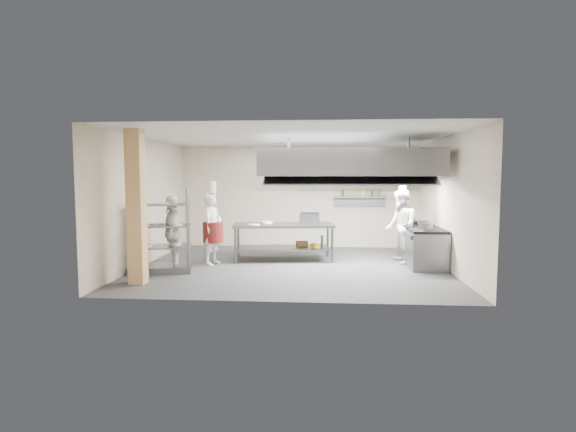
# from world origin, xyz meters

# --- Properties ---
(floor) EXTENTS (7.00, 7.00, 0.00)m
(floor) POSITION_xyz_m (0.00, 0.00, 0.00)
(floor) COLOR #39393C
(floor) RESTS_ON ground
(ceiling) EXTENTS (7.00, 7.00, 0.00)m
(ceiling) POSITION_xyz_m (0.00, 0.00, 3.00)
(ceiling) COLOR silver
(ceiling) RESTS_ON wall_back
(wall_back) EXTENTS (7.00, 0.00, 7.00)m
(wall_back) POSITION_xyz_m (0.00, 3.00, 1.50)
(wall_back) COLOR #AEA18A
(wall_back) RESTS_ON ground
(wall_left) EXTENTS (0.00, 6.00, 6.00)m
(wall_left) POSITION_xyz_m (-3.50, 0.00, 1.50)
(wall_left) COLOR #AEA18A
(wall_left) RESTS_ON ground
(wall_right) EXTENTS (0.00, 6.00, 6.00)m
(wall_right) POSITION_xyz_m (3.50, 0.00, 1.50)
(wall_right) COLOR #AEA18A
(wall_right) RESTS_ON ground
(column) EXTENTS (0.30, 0.30, 3.00)m
(column) POSITION_xyz_m (-2.90, -1.90, 1.50)
(column) COLOR tan
(column) RESTS_ON floor
(exhaust_hood) EXTENTS (4.00, 2.50, 0.60)m
(exhaust_hood) POSITION_xyz_m (1.30, 0.40, 2.40)
(exhaust_hood) COLOR slate
(exhaust_hood) RESTS_ON ceiling
(hood_strip_a) EXTENTS (1.60, 0.12, 0.04)m
(hood_strip_a) POSITION_xyz_m (0.40, 0.40, 2.08)
(hood_strip_a) COLOR white
(hood_strip_a) RESTS_ON exhaust_hood
(hood_strip_b) EXTENTS (1.60, 0.12, 0.04)m
(hood_strip_b) POSITION_xyz_m (2.20, 0.40, 2.08)
(hood_strip_b) COLOR white
(hood_strip_b) RESTS_ON exhaust_hood
(wall_shelf) EXTENTS (1.50, 0.28, 0.04)m
(wall_shelf) POSITION_xyz_m (1.80, 2.84, 1.50)
(wall_shelf) COLOR slate
(wall_shelf) RESTS_ON wall_back
(island) EXTENTS (2.60, 1.31, 0.91)m
(island) POSITION_xyz_m (-0.26, 0.84, 0.46)
(island) COLOR gray
(island) RESTS_ON floor
(island_worktop) EXTENTS (2.60, 1.31, 0.06)m
(island_worktop) POSITION_xyz_m (-0.26, 0.84, 0.88)
(island_worktop) COLOR slate
(island_worktop) RESTS_ON island
(island_undershelf) EXTENTS (2.39, 1.18, 0.04)m
(island_undershelf) POSITION_xyz_m (-0.26, 0.84, 0.30)
(island_undershelf) COLOR slate
(island_undershelf) RESTS_ON island
(pass_rack) EXTENTS (1.37, 1.00, 1.85)m
(pass_rack) POSITION_xyz_m (-2.80, -0.82, 0.92)
(pass_rack) COLOR gray
(pass_rack) RESTS_ON floor
(cooking_range) EXTENTS (0.80, 2.00, 0.84)m
(cooking_range) POSITION_xyz_m (3.08, 0.50, 0.42)
(cooking_range) COLOR gray
(cooking_range) RESTS_ON floor
(range_top) EXTENTS (0.78, 1.96, 0.06)m
(range_top) POSITION_xyz_m (3.08, 0.50, 0.87)
(range_top) COLOR black
(range_top) RESTS_ON cooking_range
(chef_head) EXTENTS (0.57, 0.72, 1.71)m
(chef_head) POSITION_xyz_m (-1.90, 0.10, 0.86)
(chef_head) COLOR white
(chef_head) RESTS_ON floor
(chef_line) EXTENTS (0.73, 0.91, 1.79)m
(chef_line) POSITION_xyz_m (2.60, 0.62, 0.90)
(chef_line) COLOR white
(chef_line) RESTS_ON floor
(chef_plating) EXTENTS (0.63, 1.06, 1.69)m
(chef_plating) POSITION_xyz_m (-2.60, -0.69, 0.85)
(chef_plating) COLOR white
(chef_plating) RESTS_ON floor
(griddle) EXTENTS (0.51, 0.41, 0.24)m
(griddle) POSITION_xyz_m (0.38, 1.10, 1.03)
(griddle) COLOR slate
(griddle) RESTS_ON island_worktop
(wicker_basket) EXTENTS (0.33, 0.26, 0.13)m
(wicker_basket) POSITION_xyz_m (0.19, 1.04, 0.38)
(wicker_basket) COLOR #8C5E38
(wicker_basket) RESTS_ON island_undershelf
(stockpot) EXTENTS (0.28, 0.28, 0.19)m
(stockpot) POSITION_xyz_m (3.03, 0.06, 1.00)
(stockpot) COLOR gray
(stockpot) RESTS_ON range_top
(plate_stack) EXTENTS (0.28, 0.28, 0.05)m
(plate_stack) POSITION_xyz_m (-2.80, -0.82, 0.59)
(plate_stack) COLOR white
(plate_stack) RESTS_ON pass_rack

